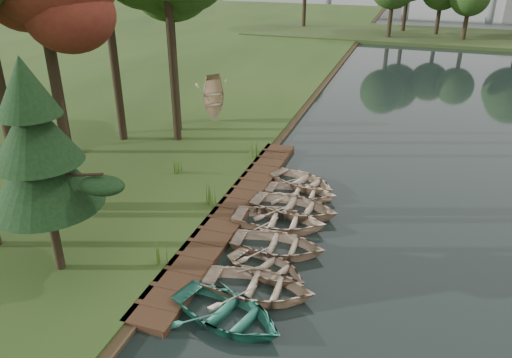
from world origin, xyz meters
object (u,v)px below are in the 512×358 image
(rowboat_2, at_px, (268,266))
(rowboat_0, at_px, (228,311))
(stored_rowboat, at_px, (214,116))
(pine_tree, at_px, (37,150))
(boardwalk, at_px, (233,211))
(rowboat_1, at_px, (259,285))

(rowboat_2, bearing_deg, rowboat_0, -168.45)
(stored_rowboat, xyz_separation_m, pine_tree, (1.05, -16.98, 4.32))
(boardwalk, xyz_separation_m, rowboat_0, (2.35, -6.68, 0.31))
(boardwalk, relative_size, rowboat_0, 4.08)
(boardwalk, bearing_deg, rowboat_0, -70.63)
(rowboat_2, relative_size, stored_rowboat, 1.03)
(rowboat_1, distance_m, pine_tree, 8.57)
(rowboat_2, relative_size, pine_tree, 0.42)
(boardwalk, xyz_separation_m, rowboat_1, (2.87, -5.10, 0.31))
(stored_rowboat, bearing_deg, rowboat_0, -113.31)
(pine_tree, bearing_deg, boardwalk, 54.88)
(rowboat_0, bearing_deg, boardwalk, 36.06)
(rowboat_0, xyz_separation_m, stored_rowboat, (-7.76, 17.47, 0.17))
(rowboat_0, distance_m, pine_tree, 8.08)
(rowboat_1, distance_m, stored_rowboat, 17.91)
(stored_rowboat, bearing_deg, boardwalk, -110.64)
(stored_rowboat, bearing_deg, pine_tree, -133.71)
(rowboat_1, relative_size, pine_tree, 0.51)
(rowboat_0, relative_size, rowboat_2, 1.22)
(pine_tree, bearing_deg, stored_rowboat, 93.54)
(stored_rowboat, bearing_deg, rowboat_1, -109.74)
(rowboat_0, bearing_deg, pine_tree, 102.52)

